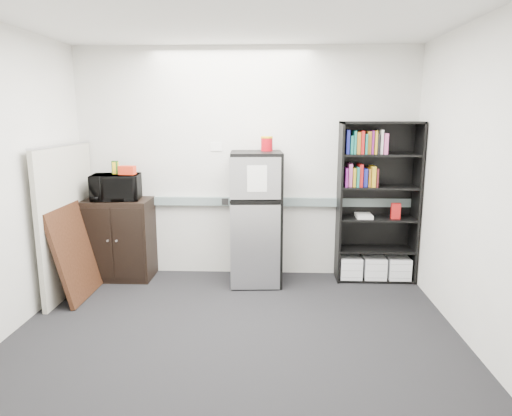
# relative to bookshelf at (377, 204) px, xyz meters

# --- Properties ---
(floor) EXTENTS (4.00, 4.00, 0.00)m
(floor) POSITION_rel_bookshelf_xyz_m (-1.53, -1.57, -0.91)
(floor) COLOR black
(floor) RESTS_ON ground
(wall_back) EXTENTS (4.00, 0.02, 2.70)m
(wall_back) POSITION_rel_bookshelf_xyz_m (-1.53, 0.18, 0.44)
(wall_back) COLOR silver
(wall_back) RESTS_ON floor
(wall_right) EXTENTS (0.02, 3.50, 2.70)m
(wall_right) POSITION_rel_bookshelf_xyz_m (0.47, -1.57, 0.44)
(wall_right) COLOR silver
(wall_right) RESTS_ON floor
(ceiling) EXTENTS (4.00, 3.50, 0.02)m
(ceiling) POSITION_rel_bookshelf_xyz_m (-1.53, -1.57, 1.79)
(ceiling) COLOR white
(ceiling) RESTS_ON wall_back
(electrical_raceway) EXTENTS (3.92, 0.05, 0.10)m
(electrical_raceway) POSITION_rel_bookshelf_xyz_m (-1.53, 0.15, -0.01)
(electrical_raceway) COLOR slate
(electrical_raceway) RESTS_ON wall_back
(wall_note) EXTENTS (0.14, 0.00, 0.10)m
(wall_note) POSITION_rel_bookshelf_xyz_m (-1.88, 0.18, 0.64)
(wall_note) COLOR white
(wall_note) RESTS_ON wall_back
(bookshelf) EXTENTS (0.90, 0.34, 1.85)m
(bookshelf) POSITION_rel_bookshelf_xyz_m (0.00, 0.00, 0.00)
(bookshelf) COLOR black
(bookshelf) RESTS_ON floor
(cubicle_partition) EXTENTS (0.06, 1.30, 1.62)m
(cubicle_partition) POSITION_rel_bookshelf_xyz_m (-3.43, -0.49, -0.10)
(cubicle_partition) COLOR #A8A595
(cubicle_partition) RESTS_ON floor
(cabinet) EXTENTS (0.76, 0.51, 0.95)m
(cabinet) POSITION_rel_bookshelf_xyz_m (-3.02, -0.06, -0.44)
(cabinet) COLOR black
(cabinet) RESTS_ON floor
(microwave) EXTENTS (0.58, 0.43, 0.30)m
(microwave) POSITION_rel_bookshelf_xyz_m (-3.02, -0.08, 0.19)
(microwave) COLOR black
(microwave) RESTS_ON cabinet
(snack_box_a) EXTENTS (0.08, 0.06, 0.15)m
(snack_box_a) POSITION_rel_bookshelf_xyz_m (-3.03, -0.05, 0.41)
(snack_box_a) COLOR #295F1B
(snack_box_a) RESTS_ON microwave
(snack_box_b) EXTENTS (0.08, 0.07, 0.15)m
(snack_box_b) POSITION_rel_bookshelf_xyz_m (-3.03, -0.05, 0.41)
(snack_box_b) COLOR #0D3B0F
(snack_box_b) RESTS_ON microwave
(snack_box_c) EXTENTS (0.08, 0.07, 0.14)m
(snack_box_c) POSITION_rel_bookshelf_xyz_m (-3.02, -0.05, 0.41)
(snack_box_c) COLOR yellow
(snack_box_c) RESTS_ON microwave
(snack_bag) EXTENTS (0.19, 0.12, 0.10)m
(snack_bag) POSITION_rel_bookshelf_xyz_m (-2.87, -0.10, 0.39)
(snack_bag) COLOR red
(snack_bag) RESTS_ON microwave
(refrigerator) EXTENTS (0.60, 0.63, 1.52)m
(refrigerator) POSITION_rel_bookshelf_xyz_m (-1.39, -0.14, -0.15)
(refrigerator) COLOR black
(refrigerator) RESTS_ON floor
(coffee_can) EXTENTS (0.14, 0.14, 0.18)m
(coffee_can) POSITION_rel_bookshelf_xyz_m (-1.28, -0.02, 0.70)
(coffee_can) COLOR #A60712
(coffee_can) RESTS_ON refrigerator
(framed_poster) EXTENTS (0.27, 0.78, 0.98)m
(framed_poster) POSITION_rel_bookshelf_xyz_m (-3.30, -0.66, -0.41)
(framed_poster) COLOR black
(framed_poster) RESTS_ON floor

